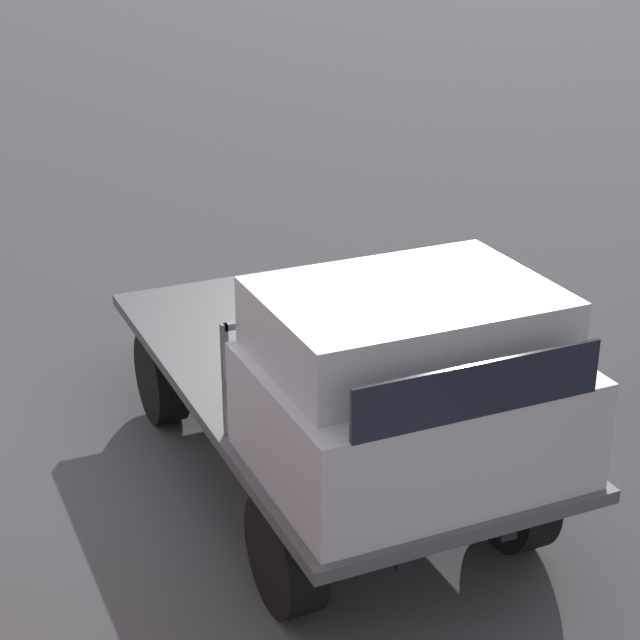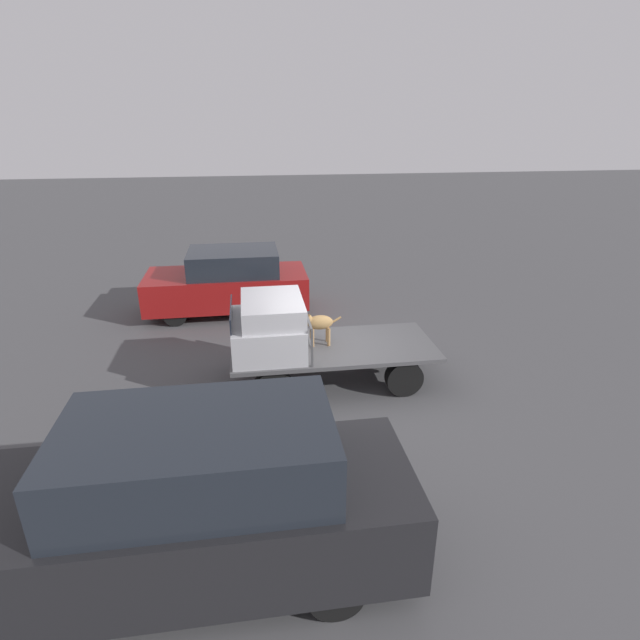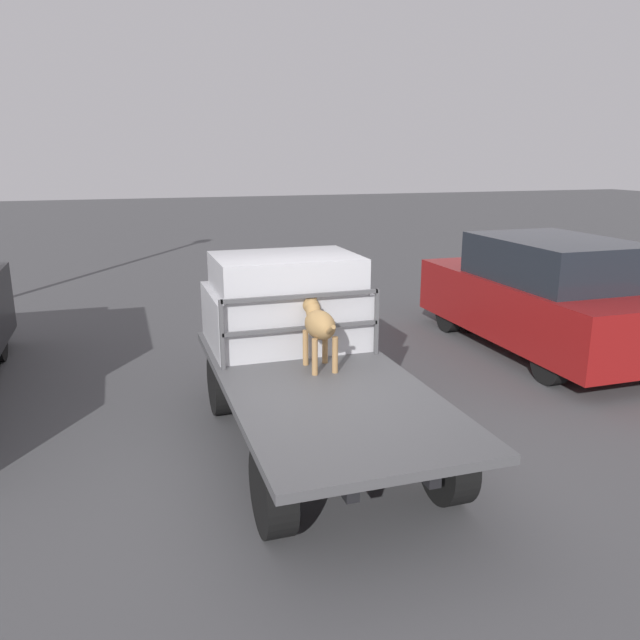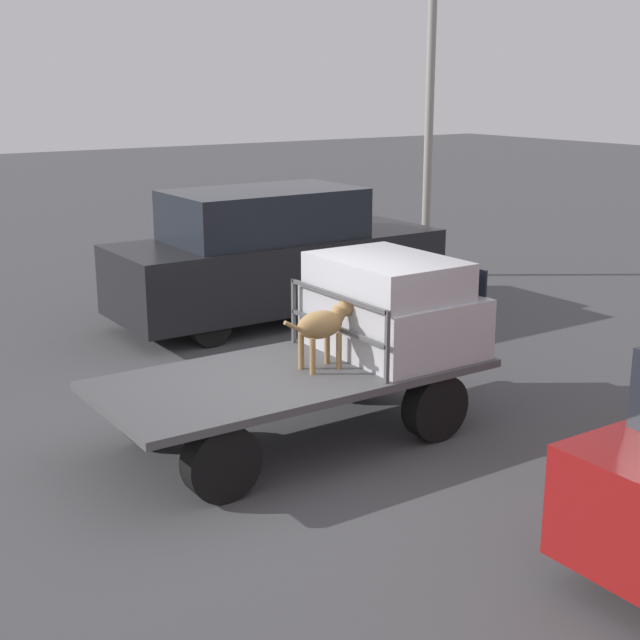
% 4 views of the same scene
% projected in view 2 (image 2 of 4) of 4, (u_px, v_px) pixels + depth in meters
% --- Properties ---
extents(ground_plane, '(80.00, 80.00, 0.00)m').
position_uv_depth(ground_plane, '(333.00, 380.00, 10.21)').
color(ground_plane, '#474749').
extents(flatbed_truck, '(4.03, 1.85, 0.77)m').
position_uv_depth(flatbed_truck, '(333.00, 355.00, 10.00)').
color(flatbed_truck, black).
rests_on(flatbed_truck, ground).
extents(truck_cab, '(1.36, 1.73, 1.04)m').
position_uv_depth(truck_cab, '(269.00, 326.00, 9.57)').
color(truck_cab, '#B7B7BC').
rests_on(truck_cab, flatbed_truck).
extents(truck_headboard, '(0.04, 1.73, 0.73)m').
position_uv_depth(truck_headboard, '(306.00, 324.00, 9.67)').
color(truck_headboard, '#4C4C4F').
rests_on(truck_headboard, flatbed_truck).
extents(dog, '(0.86, 0.28, 0.72)m').
position_uv_depth(dog, '(318.00, 323.00, 9.80)').
color(dog, '#9E7547').
rests_on(dog, flatbed_truck).
extents(parked_sedan, '(4.27, 1.88, 1.73)m').
position_uv_depth(parked_sedan, '(229.00, 282.00, 13.49)').
color(parked_sedan, black).
rests_on(parked_sedan, ground).
extents(parked_pickup_far, '(5.23, 1.86, 2.04)m').
position_uv_depth(parked_pickup_far, '(186.00, 504.00, 5.52)').
color(parked_pickup_far, black).
rests_on(parked_pickup_far, ground).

